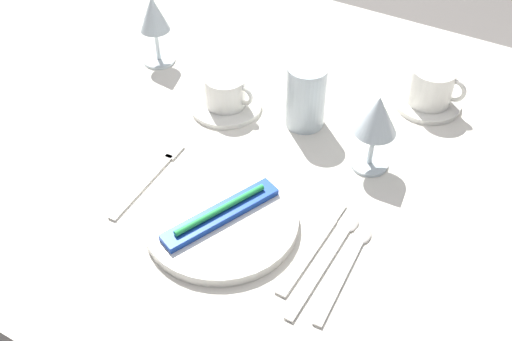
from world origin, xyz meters
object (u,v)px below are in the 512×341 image
spoon_dessert (350,261)px  spoon_soup (332,252)px  coffee_cup_left (226,91)px  wine_glass_centre (377,118)px  drink_tumbler (306,100)px  dinner_plate (219,219)px  toothbrush_package (219,213)px  fork_outer (151,177)px  wine_glass_left (154,18)px  coffee_cup_right (432,86)px  dinner_knife (312,249)px

spoon_dessert → spoon_soup: bearing=177.3°
coffee_cup_left → wine_glass_centre: (0.31, -0.01, 0.07)m
spoon_soup → drink_tumbler: drink_tumbler is taller
dinner_plate → drink_tumbler: (0.00, 0.30, 0.05)m
dinner_plate → coffee_cup_left: size_ratio=2.46×
spoon_soup → spoon_dessert: (0.03, -0.00, -0.00)m
toothbrush_package → fork_outer: bearing=169.3°
wine_glass_left → drink_tumbler: bearing=-5.1°
spoon_dessert → coffee_cup_right: 0.45m
wine_glass_centre → dinner_plate: bearing=-122.1°
dinner_knife → wine_glass_left: bearing=149.3°
fork_outer → spoon_soup: bearing=0.7°
dinner_knife → spoon_dessert: (0.06, 0.01, -0.00)m
toothbrush_package → drink_tumbler: (0.00, 0.30, 0.03)m
coffee_cup_right → wine_glass_left: (-0.56, -0.14, 0.06)m
spoon_dessert → coffee_cup_left: 0.44m
fork_outer → drink_tumbler: size_ratio=1.63×
coffee_cup_right → wine_glass_centre: size_ratio=0.74×
fork_outer → wine_glass_left: wine_glass_left is taller
coffee_cup_right → wine_glass_centre: (-0.04, -0.22, 0.06)m
fork_outer → coffee_cup_right: 0.57m
spoon_soup → coffee_cup_right: coffee_cup_right is taller
dinner_knife → wine_glass_centre: 0.25m
spoon_soup → coffee_cup_left: (-0.34, 0.23, 0.04)m
dinner_plate → toothbrush_package: 0.02m
spoon_dessert → coffee_cup_left: bearing=147.5°
toothbrush_package → wine_glass_centre: (0.16, 0.25, 0.08)m
dinner_plate → spoon_dessert: dinner_plate is taller
wine_glass_centre → wine_glass_left: wine_glass_left is taller
dinner_plate → wine_glass_left: 0.51m
dinner_plate → wine_glass_centre: size_ratio=1.67×
spoon_soup → wine_glass_left: size_ratio=1.49×
coffee_cup_left → wine_glass_left: (-0.22, 0.07, 0.06)m
toothbrush_package → dinner_knife: bearing=8.9°
coffee_cup_right → wine_glass_left: 0.58m
dinner_plate → fork_outer: (-0.16, 0.03, -0.01)m
spoon_soup → coffee_cup_left: 0.41m
wine_glass_centre → spoon_soup: bearing=-83.1°
dinner_knife → spoon_dessert: spoon_dessert is taller
toothbrush_package → coffee_cup_right: 0.51m
coffee_cup_right → wine_glass_centre: wine_glass_centre is taller
spoon_soup → wine_glass_left: 0.64m
spoon_soup → spoon_dessert: size_ratio=1.11×
coffee_cup_left → dinner_knife: bearing=-38.3°
dinner_knife → coffee_cup_right: bearing=85.1°
toothbrush_package → spoon_soup: bearing=10.6°
spoon_soup → wine_glass_centre: size_ratio=1.53×
dinner_plate → wine_glass_left: size_ratio=1.63×
dinner_knife → coffee_cup_left: 0.39m
toothbrush_package → fork_outer: size_ratio=1.00×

